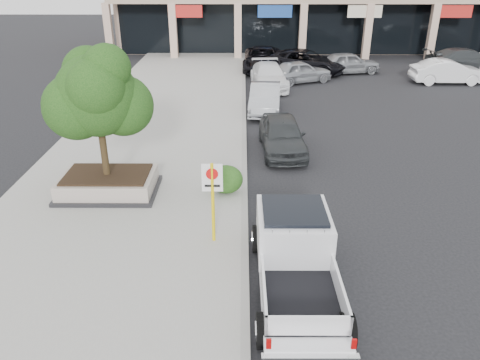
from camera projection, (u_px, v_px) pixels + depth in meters
name	position (u px, v px, depth m)	size (l,w,h in m)	color
ground	(303.00, 255.00, 12.51)	(120.00, 120.00, 0.00)	black
sidewalk	(141.00, 164.00, 17.93)	(8.00, 52.00, 0.15)	gray
curb	(244.00, 164.00, 17.91)	(0.20, 52.00, 0.15)	gray
planter	(108.00, 183.00, 15.44)	(3.20, 2.20, 0.68)	black
planter_tree	(102.00, 95.00, 14.32)	(2.90, 2.55, 4.00)	#2E2412
no_parking_sign	(213.00, 192.00, 12.29)	(0.55, 0.09, 2.30)	yellow
hedge	(226.00, 179.00, 15.38)	(1.10, 0.99, 0.94)	#1D4513
pickup_truck	(297.00, 261.00, 10.86)	(1.97, 5.31, 1.67)	white
curb_car_a	(282.00, 135.00, 18.99)	(1.70, 4.23, 1.44)	#2C2F31
curb_car_b	(265.00, 98.00, 24.00)	(1.50, 4.32, 1.42)	#A8AAB0
curb_car_c	(269.00, 76.00, 28.55)	(1.99, 4.88, 1.42)	white
curb_car_d	(262.00, 59.00, 32.99)	(2.63, 5.70, 1.58)	black
lot_car_a	(300.00, 72.00, 29.68)	(1.67, 4.16, 1.42)	#96989D
lot_car_b	(448.00, 72.00, 29.49)	(1.57, 4.51, 1.48)	silver
lot_car_c	(465.00, 60.00, 32.40)	(2.28, 5.62, 1.63)	#303436
lot_car_d	(304.00, 62.00, 32.13)	(2.63, 5.70, 1.58)	black
lot_car_e	(348.00, 63.00, 32.07)	(1.73, 4.31, 1.47)	gray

